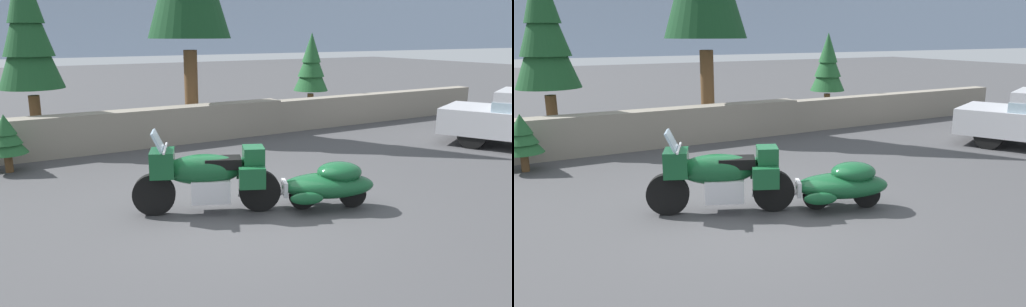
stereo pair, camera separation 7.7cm
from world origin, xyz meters
TOP-DOWN VIEW (x-y plane):
  - ground_plane at (0.00, 0.00)m, footprint 80.00×80.00m
  - stone_guard_wall at (-0.28, 5.32)m, footprint 24.00×0.57m
  - touring_motorcycle at (-0.44, 0.23)m, footprint 2.18×1.27m
  - car_shaped_trailer at (1.35, -0.53)m, footprint 2.17×1.23m
  - pine_tree_secondary at (-2.18, 6.39)m, footprint 1.50×1.50m
  - pine_tree_far_right at (6.34, 6.86)m, footprint 1.14×1.14m
  - pine_sapling_near at (-2.98, 4.40)m, footprint 0.81×0.81m

SIDE VIEW (x-z plane):
  - ground_plane at x=0.00m, z-range 0.00..0.00m
  - car_shaped_trailer at x=1.35m, z-range 0.03..0.79m
  - stone_guard_wall at x=-0.28m, z-range -0.02..0.92m
  - touring_motorcycle at x=-0.44m, z-range -0.04..1.29m
  - pine_sapling_near at x=-2.98m, z-range 0.15..1.34m
  - pine_tree_far_right at x=6.34m, z-range 0.35..3.15m
  - pine_tree_secondary at x=-2.18m, z-range 0.57..5.12m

